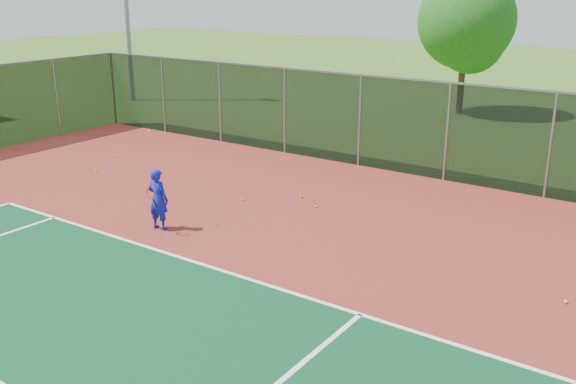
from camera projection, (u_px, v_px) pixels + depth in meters
The scene contains 11 objects.
ground at pixel (164, 356), 10.47m from camera, with size 120.00×120.00×0.00m, color #35611B.
court_apron at pixel (241, 307), 12.03m from camera, with size 30.00×20.00×0.02m, color maroon.
fence_back at pixel (447, 131), 19.37m from camera, with size 30.00×0.06×3.03m.
tennis_player at pixel (158, 199), 15.63m from camera, with size 0.60×0.63×2.44m.
practice_ball_0 at pixel (316, 206), 17.35m from camera, with size 0.07×0.07×0.07m, color #CFD318.
practice_ball_1 at pixel (96, 170), 20.74m from camera, with size 0.07×0.07×0.07m, color #CFD318.
practice_ball_2 at pixel (116, 156), 22.40m from camera, with size 0.07×0.07×0.07m, color #CFD318.
practice_ball_4 at pixel (566, 302), 12.14m from camera, with size 0.07×0.07×0.07m, color #CFD318.
practice_ball_5 at pixel (301, 196), 18.18m from camera, with size 0.07×0.07×0.07m, color #CFD318.
practice_ball_6 at pixel (243, 199), 17.93m from camera, with size 0.07×0.07×0.07m, color #CFD318.
tree_back_left at pixel (467, 25), 28.77m from camera, with size 4.37×4.37×6.43m.
Camera 1 is at (6.87, -6.35, 5.78)m, focal length 40.00 mm.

